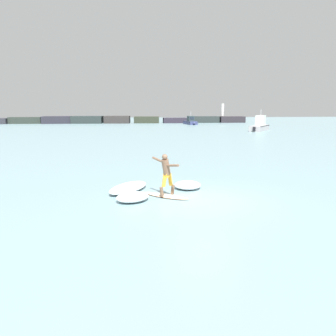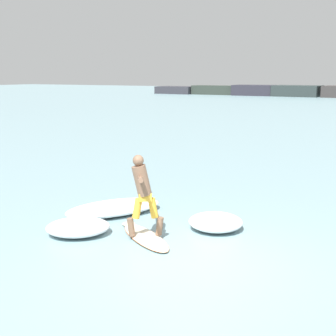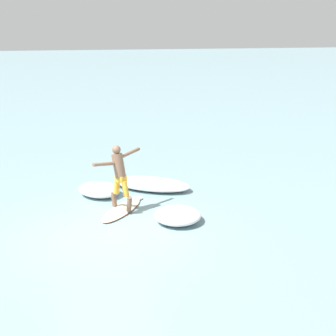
{
  "view_description": "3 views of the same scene",
  "coord_description": "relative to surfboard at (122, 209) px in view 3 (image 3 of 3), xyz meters",
  "views": [
    {
      "loc": [
        -2.78,
        -11.98,
        3.56
      ],
      "look_at": [
        -1.23,
        1.48,
        1.02
      ],
      "focal_mm": 35.0,
      "sensor_mm": 36.0,
      "label": 1
    },
    {
      "loc": [
        3.28,
        -7.19,
        3.33
      ],
      "look_at": [
        -1.39,
        1.68,
        1.29
      ],
      "focal_mm": 50.0,
      "sensor_mm": 36.0,
      "label": 2
    },
    {
      "loc": [
        10.01,
        -1.01,
        4.58
      ],
      "look_at": [
        -0.86,
        1.75,
        1.24
      ],
      "focal_mm": 50.0,
      "sensor_mm": 36.0,
      "label": 3
    }
  ],
  "objects": [
    {
      "name": "surfboard",
      "position": [
        0.0,
        0.0,
        0.0
      ],
      "size": [
        1.89,
        1.56,
        0.21
      ],
      "color": "beige",
      "rests_on": "ground"
    },
    {
      "name": "wave_foam_beside",
      "position": [
        -1.36,
        -0.45,
        0.12
      ],
      "size": [
        1.7,
        1.64,
        0.32
      ],
      "color": "white",
      "rests_on": "ground"
    },
    {
      "name": "wave_foam_at_nose",
      "position": [
        1.07,
        1.21,
        0.13
      ],
      "size": [
        1.25,
        1.25,
        0.33
      ],
      "color": "white",
      "rests_on": "ground"
    },
    {
      "name": "wave_foam_at_tail",
      "position": [
        -1.53,
        1.12,
        0.11
      ],
      "size": [
        2.2,
        2.59,
        0.3
      ],
      "color": "white",
      "rests_on": "ground"
    },
    {
      "name": "surfer",
      "position": [
        -0.02,
        -0.05,
        1.01
      ],
      "size": [
        0.95,
        1.35,
        1.68
      ],
      "color": "brown",
      "rests_on": "surfboard"
    },
    {
      "name": "ground_plane",
      "position": [
        1.39,
        -0.65,
        -0.04
      ],
      "size": [
        200.0,
        200.0,
        0.0
      ],
      "primitive_type": "plane",
      "color": "#77989F"
    }
  ]
}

